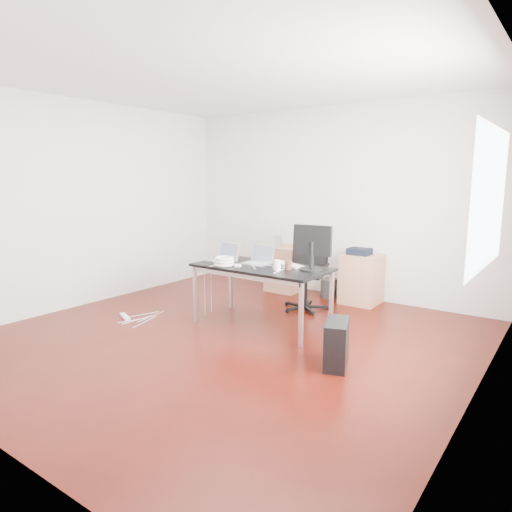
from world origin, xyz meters
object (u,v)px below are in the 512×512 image
Objects in this scene: desk at (261,270)px; filing_cabinet_right at (361,279)px; office_chair at (307,264)px; pc_tower at (337,344)px; filing_cabinet_left at (285,269)px.

desk is 1.77m from filing_cabinet_right.
desk is 1.48× the size of office_chair.
filing_cabinet_right reaches higher than pc_tower.
filing_cabinet_right is (0.50, 0.67, -0.26)m from office_chair.
filing_cabinet_right is (0.58, 1.64, -0.33)m from desk.
desk is 0.98m from office_chair.
filing_cabinet_right is at bearing 87.23° from pc_tower.
filing_cabinet_left is (-0.68, 1.64, -0.33)m from desk.
office_chair is 1.54× the size of filing_cabinet_left.
filing_cabinet_left is at bearing 180.00° from filing_cabinet_right.
filing_cabinet_left is at bearing 111.34° from pc_tower.
office_chair is at bearing 85.42° from desk.
desk is at bearing -109.04° from office_chair.
office_chair reaches higher than pc_tower.
filing_cabinet_right is (1.26, 0.00, 0.00)m from filing_cabinet_left.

